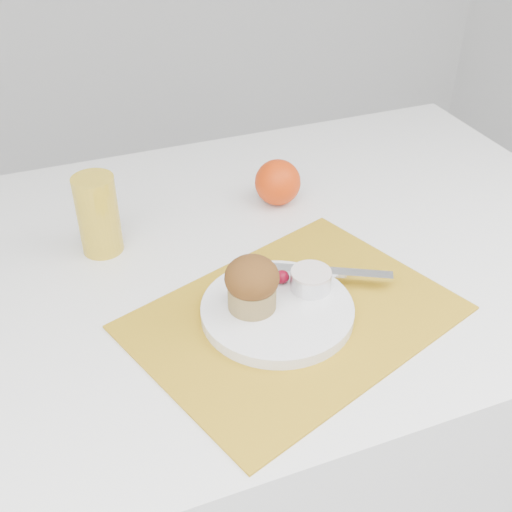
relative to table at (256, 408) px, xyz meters
name	(u,v)px	position (x,y,z in m)	size (l,w,h in m)	color
table	(256,408)	(0.00, 0.00, 0.00)	(1.20, 0.80, 0.75)	white
placemat	(294,317)	(-0.01, -0.17, 0.38)	(0.42, 0.31, 0.00)	#B98B19
plate	(277,310)	(-0.03, -0.16, 0.39)	(0.21, 0.21, 0.02)	white
ramekin	(311,281)	(0.03, -0.14, 0.41)	(0.06, 0.06, 0.02)	silver
cream	(311,273)	(0.03, -0.14, 0.42)	(0.06, 0.06, 0.01)	silver
raspberry_near	(272,277)	(-0.02, -0.11, 0.40)	(0.02, 0.02, 0.02)	#55020B
raspberry_far	(282,277)	(-0.01, -0.12, 0.40)	(0.02, 0.02, 0.02)	#520210
butter_knife	(315,271)	(0.05, -0.11, 0.40)	(0.22, 0.02, 0.01)	white
orange	(278,182)	(0.09, 0.12, 0.41)	(0.08, 0.08, 0.08)	#E03C07
juice_glass	(98,215)	(-0.22, 0.09, 0.44)	(0.06, 0.06, 0.13)	gold
muffin	(252,284)	(-0.06, -0.15, 0.43)	(0.07, 0.07, 0.08)	#9E834C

